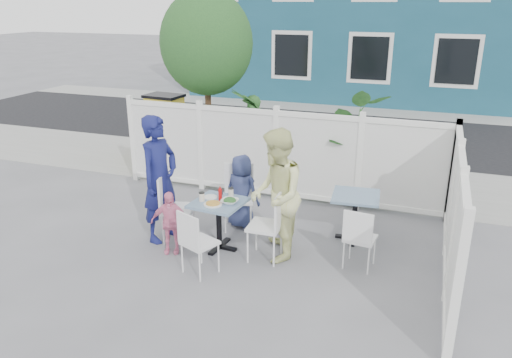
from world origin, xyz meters
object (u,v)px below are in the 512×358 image
(spare_table, at_px, (355,205))
(chair_back, at_px, (239,191))
(chair_right, at_px, (271,220))
(boy, at_px, (242,191))
(main_table, at_px, (219,212))
(chair_left, at_px, (172,203))
(woman, at_px, (276,195))
(toddler, at_px, (170,222))
(chair_near, at_px, (195,239))
(man, at_px, (160,179))
(utility_cabinet, at_px, (166,127))

(spare_table, xyz_separation_m, chair_back, (-1.78, -0.14, 0.03))
(chair_right, bearing_deg, boy, 39.16)
(main_table, relative_size, chair_back, 0.74)
(main_table, height_order, chair_left, chair_left)
(woman, bearing_deg, spare_table, 115.03)
(spare_table, relative_size, boy, 0.62)
(main_table, distance_m, toddler, 0.69)
(chair_near, relative_size, toddler, 0.97)
(man, relative_size, toddler, 2.06)
(utility_cabinet, bearing_deg, woman, -38.93)
(toddler, bearing_deg, chair_left, 94.56)
(boy, bearing_deg, man, 50.92)
(chair_near, bearing_deg, woman, 68.32)
(spare_table, relative_size, chair_right, 0.73)
(main_table, xyz_separation_m, man, (-0.93, 0.01, 0.38))
(chair_right, bearing_deg, chair_near, 130.35)
(chair_back, relative_size, man, 0.53)
(chair_back, height_order, toddler, chair_back)
(chair_left, relative_size, boy, 0.87)
(chair_right, height_order, man, man)
(chair_right, relative_size, boy, 0.86)
(utility_cabinet, relative_size, woman, 0.75)
(man, bearing_deg, chair_left, -78.30)
(utility_cabinet, relative_size, chair_back, 1.35)
(chair_right, height_order, toddler, chair_right)
(chair_left, xyz_separation_m, woman, (1.58, 0.02, 0.32))
(main_table, relative_size, woman, 0.41)
(chair_left, relative_size, toddler, 1.11)
(chair_back, distance_m, chair_near, 1.58)
(toddler, bearing_deg, chair_near, -54.90)
(man, distance_m, woman, 1.76)
(chair_left, height_order, chair_near, chair_left)
(main_table, distance_m, chair_back, 0.79)
(spare_table, relative_size, chair_left, 0.72)
(chair_near, bearing_deg, chair_back, 113.96)
(main_table, bearing_deg, chair_near, -88.82)
(chair_right, xyz_separation_m, toddler, (-1.39, -0.28, -0.13))
(chair_left, xyz_separation_m, chair_right, (1.55, -0.09, -0.01))
(utility_cabinet, distance_m, chair_right, 5.29)
(utility_cabinet, distance_m, woman, 5.24)
(chair_left, xyz_separation_m, man, (-0.17, -0.01, 0.35))
(chair_left, distance_m, woman, 1.61)
(chair_back, bearing_deg, main_table, 72.22)
(utility_cabinet, xyz_separation_m, chair_left, (2.17, -3.67, -0.09))
(toddler, bearing_deg, boy, 42.33)
(woman, distance_m, toddler, 1.54)
(utility_cabinet, bearing_deg, chair_near, -51.44)
(boy, bearing_deg, toddler, 72.68)
(chair_left, bearing_deg, man, -102.23)
(chair_right, bearing_deg, spare_table, -46.28)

